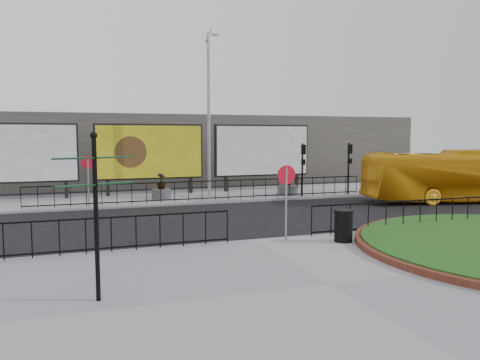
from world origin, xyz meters
name	(u,v)px	position (x,y,z in m)	size (l,w,h in m)	color
ground	(253,243)	(0.00, 0.00, 0.00)	(90.00, 90.00, 0.00)	black
pavement_near	(329,287)	(0.00, -5.00, 0.06)	(30.00, 10.00, 0.12)	gray
pavement_far	(179,197)	(0.00, 12.00, 0.06)	(44.00, 6.00, 0.12)	gray
railing_near_left	(59,238)	(-6.00, -0.30, 0.67)	(10.00, 0.10, 1.10)	black
railing_near_right	(420,214)	(6.50, -0.30, 0.67)	(9.00, 0.10, 1.10)	black
railing_far	(209,191)	(1.00, 9.30, 0.67)	(18.00, 0.10, 1.10)	black
speed_sign_far	(88,169)	(-5.00, 9.40, 1.92)	(0.64, 0.07, 2.47)	gray
speed_sign_near	(286,186)	(1.00, -0.40, 1.92)	(0.64, 0.07, 2.47)	gray
billboard_left	(17,154)	(-8.50, 12.97, 2.60)	(6.20, 0.31, 4.10)	black
billboard_mid	(150,152)	(-1.50, 12.97, 2.60)	(6.20, 0.31, 4.10)	black
billboard_right	(262,151)	(5.50, 12.97, 2.60)	(6.20, 0.31, 4.10)	black
lamp_post	(209,112)	(1.51, 11.00, 4.83)	(0.74, 0.18, 9.23)	gray
signal_pole_a	(303,161)	(6.50, 9.34, 2.10)	(0.22, 0.26, 3.00)	black
signal_pole_b	(349,161)	(9.50, 9.34, 2.10)	(0.22, 0.26, 3.00)	black
building_backdrop	(153,149)	(0.00, 22.00, 2.50)	(40.00, 10.00, 5.00)	#5B5750
fingerpost_sign	(96,200)	(-5.11, -4.36, 2.24)	(1.62, 0.78, 3.52)	black
litter_bin	(343,226)	(2.64, -1.28, 0.64)	(0.63, 0.63, 1.04)	black
bus	(457,176)	(13.68, 5.43, 1.39)	(2.33, 9.97, 2.78)	gold
planter_b	(161,190)	(-1.20, 10.97, 0.57)	(1.04, 1.04, 1.40)	#4C4C4F
planter_c	(288,187)	(6.00, 10.23, 0.57)	(1.07, 1.07, 1.43)	#4C4C4F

